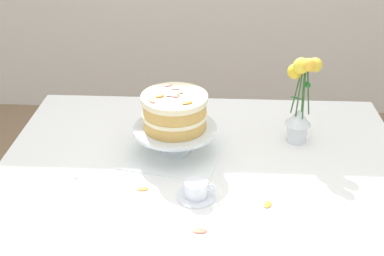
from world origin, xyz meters
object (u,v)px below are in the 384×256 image
(dining_table, at_px, (203,187))
(layer_cake, at_px, (175,111))
(cake_stand, at_px, (175,131))
(flower_vase, at_px, (300,101))
(teacup, at_px, (196,191))

(dining_table, bearing_deg, layer_cake, 140.48)
(dining_table, height_order, cake_stand, cake_stand)
(flower_vase, bearing_deg, layer_cake, -167.31)
(layer_cake, relative_size, teacup, 1.86)
(layer_cake, distance_m, flower_vase, 0.45)
(dining_table, xyz_separation_m, flower_vase, (0.33, 0.18, 0.26))
(layer_cake, xyz_separation_m, flower_vase, (0.44, 0.10, 0.00))
(flower_vase, bearing_deg, dining_table, -151.38)
(layer_cake, bearing_deg, flower_vase, 12.69)
(flower_vase, bearing_deg, cake_stand, -167.31)
(cake_stand, relative_size, layer_cake, 1.29)
(teacup, bearing_deg, dining_table, 84.80)
(flower_vase, relative_size, teacup, 2.76)
(dining_table, xyz_separation_m, layer_cake, (-0.10, 0.08, 0.25))
(dining_table, height_order, layer_cake, layer_cake)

